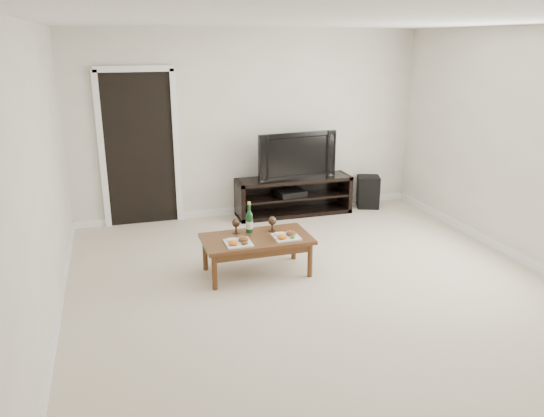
{
  "coord_description": "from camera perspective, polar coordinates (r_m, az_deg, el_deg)",
  "views": [
    {
      "loc": [
        -1.88,
        -4.5,
        2.44
      ],
      "look_at": [
        -0.3,
        0.73,
        0.7
      ],
      "focal_mm": 35.0,
      "sensor_mm": 36.0,
      "label": 1
    }
  ],
  "objects": [
    {
      "name": "media_console",
      "position": [
        7.72,
        2.35,
        1.36
      ],
      "size": [
        1.68,
        0.45,
        0.55
      ],
      "primitive_type": "cube",
      "color": "black",
      "rests_on": "ground"
    },
    {
      "name": "television",
      "position": [
        7.57,
        2.41,
        5.81
      ],
      "size": [
        1.18,
        0.26,
        0.67
      ],
      "primitive_type": "imported",
      "rotation": [
        0.0,
        0.0,
        0.09
      ],
      "color": "black",
      "rests_on": "media_console"
    },
    {
      "name": "wine_bottle",
      "position": [
        5.79,
        -2.46,
        -0.94
      ],
      "size": [
        0.07,
        0.07,
        0.35
      ],
      "primitive_type": "cylinder",
      "color": "#0F3A18",
      "rests_on": "coffee_table"
    },
    {
      "name": "plate_right",
      "position": [
        5.67,
        1.54,
        -2.85
      ],
      "size": [
        0.27,
        0.27,
        0.07
      ],
      "primitive_type": "cube",
      "color": "white",
      "rests_on": "coffee_table"
    },
    {
      "name": "doorway",
      "position": [
        7.38,
        -14.03,
        6.08
      ],
      "size": [
        0.9,
        0.02,
        2.05
      ],
      "primitive_type": "cube",
      "color": "black",
      "rests_on": "ground"
    },
    {
      "name": "coffee_table",
      "position": [
        5.78,
        -1.65,
        -5.05
      ],
      "size": [
        1.17,
        0.65,
        0.42
      ],
      "primitive_type": "cube",
      "rotation": [
        0.0,
        0.0,
        0.01
      ],
      "color": "#5A2F19",
      "rests_on": "ground"
    },
    {
      "name": "av_receiver",
      "position": [
        7.68,
        1.99,
        1.67
      ],
      "size": [
        0.45,
        0.37,
        0.08
      ],
      "primitive_type": "cube",
      "rotation": [
        0.0,
        0.0,
        0.18
      ],
      "color": "black",
      "rests_on": "media_console"
    },
    {
      "name": "floor",
      "position": [
        5.45,
        5.26,
        -8.98
      ],
      "size": [
        5.5,
        5.5,
        0.0
      ],
      "primitive_type": "plane",
      "color": "beige",
      "rests_on": "ground"
    },
    {
      "name": "goblet_left",
      "position": [
        5.8,
        -3.89,
        -1.88
      ],
      "size": [
        0.09,
        0.09,
        0.17
      ],
      "primitive_type": null,
      "color": "#392B1F",
      "rests_on": "coffee_table"
    },
    {
      "name": "back_wall",
      "position": [
        7.6,
        -2.34,
        9.01
      ],
      "size": [
        5.0,
        0.04,
        2.6
      ],
      "primitive_type": "cube",
      "color": "beige",
      "rests_on": "ground"
    },
    {
      "name": "goblet_right",
      "position": [
        5.85,
        0.02,
        -1.65
      ],
      "size": [
        0.09,
        0.09,
        0.17
      ],
      "primitive_type": null,
      "color": "#392B1F",
      "rests_on": "coffee_table"
    },
    {
      "name": "subwoofer",
      "position": [
        8.19,
        10.29,
        1.79
      ],
      "size": [
        0.41,
        0.41,
        0.48
      ],
      "primitive_type": "cube",
      "rotation": [
        0.0,
        0.0,
        -0.34
      ],
      "color": "black",
      "rests_on": "ground"
    },
    {
      "name": "ceiling",
      "position": [
        4.88,
        6.17,
        19.69
      ],
      "size": [
        5.0,
        5.5,
        0.04
      ],
      "primitive_type": "cube",
      "color": "white",
      "rests_on": "back_wall"
    },
    {
      "name": "plate_left",
      "position": [
        5.51,
        -3.65,
        -3.5
      ],
      "size": [
        0.27,
        0.27,
        0.07
      ],
      "primitive_type": "cube",
      "color": "white",
      "rests_on": "coffee_table"
    }
  ]
}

